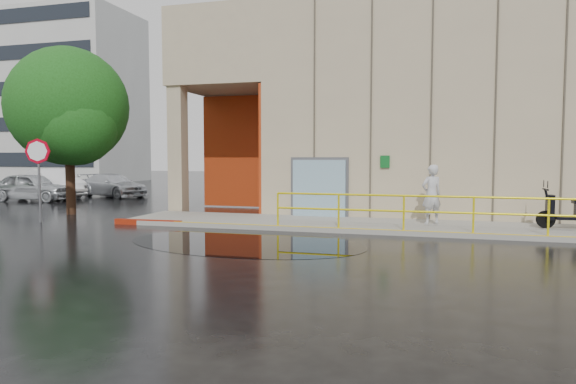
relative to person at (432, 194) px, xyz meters
name	(u,v)px	position (x,y,z in m)	size (l,w,h in m)	color
ground	(260,249)	(-4.06, -4.73, -1.09)	(120.00, 120.00, 0.00)	black
sidewalk	(429,227)	(-0.06, -0.23, -1.01)	(20.00, 3.00, 0.15)	gray
building	(459,111)	(1.04, 6.25, 3.12)	(20.00, 10.17, 8.00)	tan
guardrail	(438,213)	(0.19, -1.58, -0.41)	(9.56, 0.06, 1.03)	yellow
distant_building	(68,99)	(-32.06, 23.25, 6.41)	(12.00, 8.08, 15.00)	#B3B3AE
person	(432,194)	(0.00, 0.00, 0.00)	(0.68, 0.45, 1.88)	#BCBCC2
scooter	(572,201)	(3.95, -0.01, -0.12)	(1.85, 0.66, 1.42)	black
stop_sign	(38,162)	(-13.06, -1.98, 0.99)	(0.84, 0.29, 2.89)	#5D5D62
red_curb	(148,222)	(-9.06, -1.63, -1.00)	(2.40, 0.18, 0.18)	maroon
puddle	(244,243)	(-4.75, -4.02, -1.09)	(6.58, 4.05, 0.01)	black
car_a	(32,187)	(-19.60, 4.88, -0.37)	(1.71, 4.24, 1.45)	silver
car_b	(53,183)	(-20.06, 6.95, -0.29)	(1.69, 4.85, 1.60)	white
car_c	(113,185)	(-17.32, 8.46, -0.44)	(1.81, 4.45, 1.29)	silver
tree_near	(70,111)	(-13.52, 0.28, 2.95)	(4.57, 4.57, 6.50)	black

